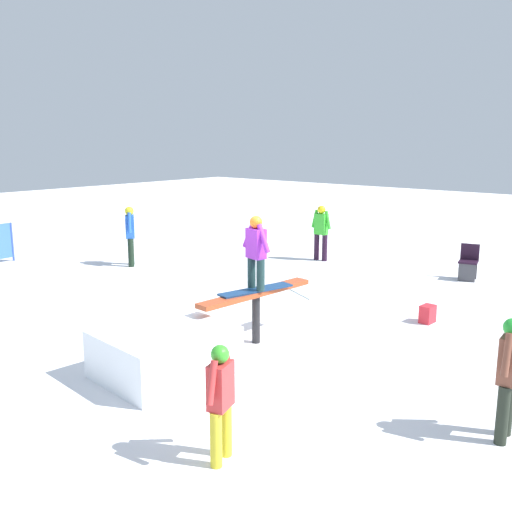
{
  "coord_description": "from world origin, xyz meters",
  "views": [
    {
      "loc": [
        -7.08,
        -6.02,
        3.46
      ],
      "look_at": [
        0.0,
        0.0,
        1.52
      ],
      "focal_mm": 40.0,
      "sensor_mm": 36.0,
      "label": 1
    }
  ],
  "objects_px": {
    "loose_snowboard_white": "(301,292)",
    "folding_chair": "(468,263)",
    "main_rider_on_rail": "(256,255)",
    "bystander_green": "(321,230)",
    "bystander_brown": "(509,372)",
    "bystander_red": "(221,397)",
    "bystander_blue": "(130,233)",
    "backpack_on_snow": "(428,314)",
    "rail_feature": "(256,299)"
  },
  "relations": [
    {
      "from": "loose_snowboard_white",
      "to": "folding_chair",
      "type": "xyz_separation_m",
      "value": [
        3.65,
        -2.45,
        0.4
      ]
    },
    {
      "from": "main_rider_on_rail",
      "to": "bystander_green",
      "type": "height_order",
      "value": "main_rider_on_rail"
    },
    {
      "from": "bystander_brown",
      "to": "bystander_red",
      "type": "bearing_deg",
      "value": 132.67
    },
    {
      "from": "bystander_blue",
      "to": "bystander_red",
      "type": "distance_m",
      "value": 10.17
    },
    {
      "from": "bystander_green",
      "to": "bystander_brown",
      "type": "bearing_deg",
      "value": -42.67
    },
    {
      "from": "loose_snowboard_white",
      "to": "backpack_on_snow",
      "type": "bearing_deg",
      "value": -158.16
    },
    {
      "from": "bystander_green",
      "to": "bystander_blue",
      "type": "relative_size",
      "value": 0.97
    },
    {
      "from": "bystander_blue",
      "to": "folding_chair",
      "type": "relative_size",
      "value": 1.85
    },
    {
      "from": "main_rider_on_rail",
      "to": "bystander_green",
      "type": "relative_size",
      "value": 0.9
    },
    {
      "from": "backpack_on_snow",
      "to": "rail_feature",
      "type": "bearing_deg",
      "value": 151.89
    },
    {
      "from": "main_rider_on_rail",
      "to": "bystander_green",
      "type": "bearing_deg",
      "value": 38.74
    },
    {
      "from": "bystander_red",
      "to": "main_rider_on_rail",
      "type": "bearing_deg",
      "value": -162.68
    },
    {
      "from": "backpack_on_snow",
      "to": "loose_snowboard_white",
      "type": "bearing_deg",
      "value": 89.41
    },
    {
      "from": "bystander_green",
      "to": "bystander_red",
      "type": "height_order",
      "value": "bystander_green"
    },
    {
      "from": "bystander_red",
      "to": "backpack_on_snow",
      "type": "relative_size",
      "value": 3.92
    },
    {
      "from": "loose_snowboard_white",
      "to": "backpack_on_snow",
      "type": "distance_m",
      "value": 3.12
    },
    {
      "from": "folding_chair",
      "to": "backpack_on_snow",
      "type": "height_order",
      "value": "folding_chair"
    },
    {
      "from": "bystander_green",
      "to": "main_rider_on_rail",
      "type": "bearing_deg",
      "value": -64.01
    },
    {
      "from": "bystander_brown",
      "to": "loose_snowboard_white",
      "type": "relative_size",
      "value": 1.14
    },
    {
      "from": "bystander_green",
      "to": "backpack_on_snow",
      "type": "distance_m",
      "value": 5.87
    },
    {
      "from": "rail_feature",
      "to": "bystander_red",
      "type": "height_order",
      "value": "bystander_red"
    },
    {
      "from": "bystander_red",
      "to": "bystander_blue",
      "type": "bearing_deg",
      "value": -139.31
    },
    {
      "from": "bystander_brown",
      "to": "bystander_blue",
      "type": "distance_m",
      "value": 11.2
    },
    {
      "from": "bystander_blue",
      "to": "loose_snowboard_white",
      "type": "bearing_deg",
      "value": 47.17
    },
    {
      "from": "loose_snowboard_white",
      "to": "bystander_blue",
      "type": "bearing_deg",
      "value": 34.09
    },
    {
      "from": "rail_feature",
      "to": "folding_chair",
      "type": "relative_size",
      "value": 2.77
    },
    {
      "from": "bystander_green",
      "to": "bystander_brown",
      "type": "height_order",
      "value": "bystander_green"
    },
    {
      "from": "bystander_brown",
      "to": "loose_snowboard_white",
      "type": "xyz_separation_m",
      "value": [
        3.72,
        5.6,
        -0.82
      ]
    },
    {
      "from": "bystander_blue",
      "to": "backpack_on_snow",
      "type": "relative_size",
      "value": 4.8
    },
    {
      "from": "rail_feature",
      "to": "folding_chair",
      "type": "bearing_deg",
      "value": -4.56
    },
    {
      "from": "main_rider_on_rail",
      "to": "bystander_red",
      "type": "distance_m",
      "value": 3.77
    },
    {
      "from": "main_rider_on_rail",
      "to": "bystander_blue",
      "type": "distance_m",
      "value": 6.98
    },
    {
      "from": "bystander_green",
      "to": "folding_chair",
      "type": "relative_size",
      "value": 1.79
    },
    {
      "from": "main_rider_on_rail",
      "to": "bystander_brown",
      "type": "relative_size",
      "value": 0.96
    },
    {
      "from": "folding_chair",
      "to": "bystander_green",
      "type": "bearing_deg",
      "value": 172.82
    },
    {
      "from": "bystander_red",
      "to": "loose_snowboard_white",
      "type": "height_order",
      "value": "bystander_red"
    },
    {
      "from": "bystander_brown",
      "to": "bystander_red",
      "type": "distance_m",
      "value": 3.3
    },
    {
      "from": "rail_feature",
      "to": "loose_snowboard_white",
      "type": "distance_m",
      "value": 3.5
    },
    {
      "from": "loose_snowboard_white",
      "to": "folding_chair",
      "type": "bearing_deg",
      "value": -98.21
    },
    {
      "from": "bystander_blue",
      "to": "folding_chair",
      "type": "bearing_deg",
      "value": 68.74
    },
    {
      "from": "rail_feature",
      "to": "bystander_green",
      "type": "bearing_deg",
      "value": 29.82
    },
    {
      "from": "loose_snowboard_white",
      "to": "backpack_on_snow",
      "type": "relative_size",
      "value": 3.82
    },
    {
      "from": "rail_feature",
      "to": "main_rider_on_rail",
      "type": "relative_size",
      "value": 1.72
    },
    {
      "from": "bystander_red",
      "to": "backpack_on_snow",
      "type": "xyz_separation_m",
      "value": [
        5.97,
        0.3,
        -0.58
      ]
    },
    {
      "from": "loose_snowboard_white",
      "to": "folding_chair",
      "type": "height_order",
      "value": "folding_chair"
    },
    {
      "from": "main_rider_on_rail",
      "to": "backpack_on_snow",
      "type": "distance_m",
      "value": 3.7
    },
    {
      "from": "loose_snowboard_white",
      "to": "folding_chair",
      "type": "distance_m",
      "value": 4.41
    },
    {
      "from": "main_rider_on_rail",
      "to": "backpack_on_snow",
      "type": "bearing_deg",
      "value": -17.58
    },
    {
      "from": "main_rider_on_rail",
      "to": "folding_chair",
      "type": "bearing_deg",
      "value": 4.36
    },
    {
      "from": "main_rider_on_rail",
      "to": "loose_snowboard_white",
      "type": "relative_size",
      "value": 1.09
    }
  ]
}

